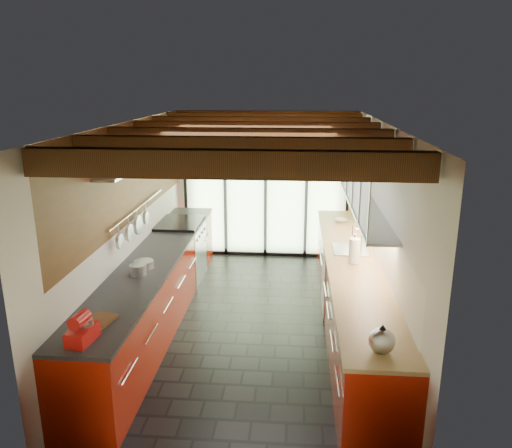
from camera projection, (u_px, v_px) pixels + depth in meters
The scene contains 18 objects.
ground at pixel (252, 323), 6.62m from camera, with size 5.50×5.50×0.00m, color black.
room_shell at pixel (252, 202), 6.16m from camera, with size 5.50×5.50×5.50m.
ceiling_beams at pixel (255, 132), 6.30m from camera, with size 3.14×5.06×4.90m.
glass_door at pixel (266, 166), 8.74m from camera, with size 2.95×0.10×2.90m.
left_counter at pixel (156, 287), 6.59m from camera, with size 0.68×5.00×0.92m.
range_stove at pixel (181, 251), 7.97m from camera, with size 0.66×0.90×0.97m.
right_counter at pixel (351, 294), 6.39m from camera, with size 0.68×5.00×0.92m.
sink_assembly at pixel (351, 247), 6.64m from camera, with size 0.45×0.52×0.43m.
upper_cabinets_right at pixel (367, 183), 6.28m from camera, with size 0.34×3.00×3.00m.
left_wall_fixtures at pixel (139, 179), 6.35m from camera, with size 0.28×2.60×0.96m.
stand_mixer at pixel (82, 330), 4.28m from camera, with size 0.21×0.33×0.28m.
pot_large at pixel (138, 270), 5.78m from camera, with size 0.20×0.20×0.13m, color silver.
pot_small at pixel (144, 264), 5.99m from camera, with size 0.24×0.24×0.09m, color silver.
cutting_board at pixel (99, 321), 4.65m from camera, with size 0.23×0.32×0.03m, color brown.
kettle at pixel (382, 339), 4.12m from camera, with size 0.28×0.30×0.26m.
paper_towel at pixel (354, 251), 6.13m from camera, with size 0.18×0.18×0.37m.
soap_bottle at pixel (353, 251), 6.32m from camera, with size 0.08×0.08×0.18m, color silver.
bowl at pixel (341, 220), 7.97m from camera, with size 0.19×0.19×0.05m, color silver.
Camera 1 is at (0.53, -5.98, 3.08)m, focal length 35.00 mm.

